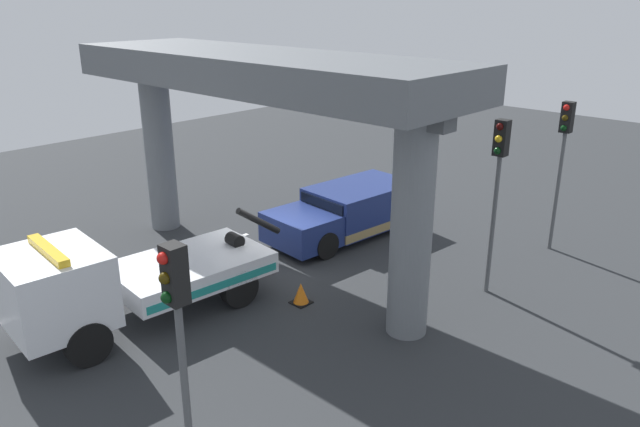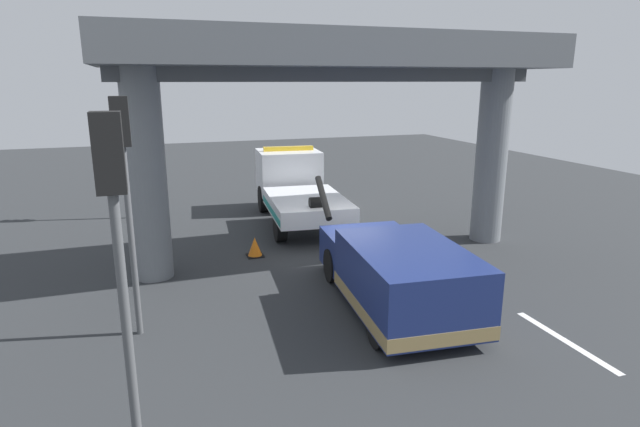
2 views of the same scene
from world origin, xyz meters
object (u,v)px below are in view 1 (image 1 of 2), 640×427
(traffic_light_far, at_px, (498,170))
(traffic_cone_orange, at_px, (301,294))
(traffic_light_mid, at_px, (178,319))
(towed_van_green, at_px, (348,212))
(traffic_light_near, at_px, (563,144))
(tow_truck_white, at_px, (117,281))

(traffic_light_far, relative_size, traffic_cone_orange, 8.28)
(traffic_light_far, distance_m, traffic_light_mid, 9.50)
(towed_van_green, relative_size, traffic_light_far, 1.15)
(traffic_light_near, bearing_deg, traffic_light_far, -0.00)
(towed_van_green, distance_m, traffic_cone_orange, 5.02)
(traffic_cone_orange, bearing_deg, traffic_light_mid, 29.23)
(tow_truck_white, xyz_separation_m, traffic_light_mid, (1.88, 5.48, 1.91))
(tow_truck_white, xyz_separation_m, traffic_light_near, (-11.62, 5.48, 2.14))
(tow_truck_white, height_order, traffic_light_far, traffic_light_far)
(traffic_light_mid, bearing_deg, tow_truck_white, -108.96)
(traffic_light_far, bearing_deg, traffic_light_mid, 0.00)
(tow_truck_white, bearing_deg, traffic_cone_orange, 148.29)
(tow_truck_white, relative_size, traffic_light_far, 1.58)
(tow_truck_white, height_order, towed_van_green, tow_truck_white)
(traffic_cone_orange, bearing_deg, traffic_light_near, 158.14)
(tow_truck_white, distance_m, traffic_light_mid, 6.10)
(towed_van_green, bearing_deg, tow_truck_white, -0.51)
(traffic_light_far, height_order, traffic_light_mid, traffic_light_far)
(traffic_light_far, xyz_separation_m, traffic_light_mid, (9.50, 0.00, -0.26))
(tow_truck_white, distance_m, traffic_light_far, 9.63)
(towed_van_green, height_order, traffic_light_mid, traffic_light_mid)
(tow_truck_white, xyz_separation_m, traffic_light_far, (-7.62, 5.48, 2.17))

